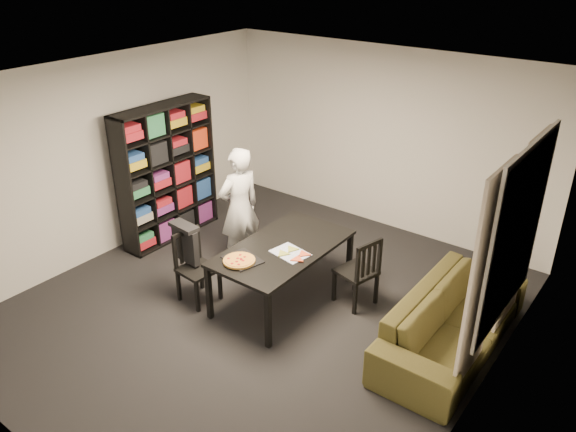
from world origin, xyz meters
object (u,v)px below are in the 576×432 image
Objects in this scene: dining_table at (283,251)px; baking_tray at (242,259)px; person at (240,208)px; pepperoni_pizza at (239,260)px; chair_left at (193,261)px; sofa at (453,321)px; chair_right at (362,268)px; bookshelf at (167,173)px.

baking_tray is at bearing -108.67° from dining_table.
person is at bearing 160.73° from dining_table.
dining_table is 0.53m from baking_tray.
chair_left is at bearing -176.62° from pepperoni_pizza.
dining_table is at bearing 71.33° from baking_tray.
sofa is (2.87, 0.03, -0.48)m from person.
dining_table is at bearing -49.23° from chair_left.
chair_left is at bearing -171.47° from baking_tray.
baking_tray is (-0.17, -0.50, 0.07)m from dining_table.
dining_table is 1.94× the size of chair_right.
chair_left is at bearing -33.25° from bookshelf.
chair_left is 0.99× the size of chair_right.
person is at bearing 0.47° from bookshelf.
pepperoni_pizza is 0.16× the size of sofa.
bookshelf is 2.19× the size of chair_right.
pepperoni_pizza is at bearing -105.96° from dining_table.
person is 1.14m from baking_tray.
person reaches higher than chair_right.
baking_tray is 2.30m from sofa.
bookshelf reaches higher than baking_tray.
chair_right is at bearing 44.03° from baking_tray.
chair_right is 1.15m from sofa.
dining_table reaches higher than sofa.
pepperoni_pizza is at bearing -22.79° from bookshelf.
person is at bearing 131.26° from pepperoni_pizza.
sofa is (1.93, 0.36, -0.32)m from dining_table.
chair_right is at bearing -52.40° from chair_left.
person is at bearing 132.99° from baking_tray.
baking_tray is (0.68, 0.10, 0.22)m from chair_left.
sofa is (4.18, 0.04, -0.63)m from bookshelf.
chair_right is 0.54× the size of person.
dining_table is (2.26, -0.32, -0.31)m from bookshelf.
chair_right is (3.05, 0.11, -0.46)m from bookshelf.
bookshelf is 2.21× the size of chair_left.
dining_table is 1.06× the size of person.
chair_left is 0.99m from person.
pepperoni_pizza reaches higher than baking_tray.
person is 0.73× the size of sofa.
bookshelf is 4.75× the size of baking_tray.
pepperoni_pizza is (2.09, -0.88, -0.22)m from bookshelf.
chair_left is 0.39× the size of sofa.
chair_left is 0.54× the size of person.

